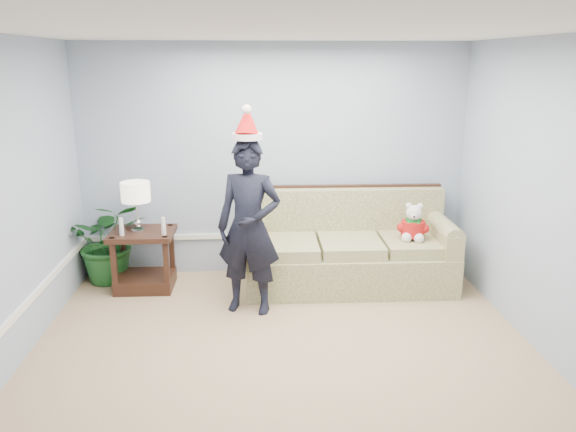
% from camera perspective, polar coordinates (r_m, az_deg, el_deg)
% --- Properties ---
extents(room_shell, '(4.54, 5.04, 2.74)m').
position_cam_1_polar(room_shell, '(4.15, -0.05, -0.42)').
color(room_shell, tan).
rests_on(room_shell, ground).
extents(wainscot_trim, '(4.49, 4.99, 0.06)m').
position_cam_1_polar(wainscot_trim, '(5.62, -12.96, -6.15)').
color(wainscot_trim, white).
rests_on(wainscot_trim, room_shell).
extents(sofa, '(2.31, 1.02, 1.08)m').
position_cam_1_polar(sofa, '(6.46, 6.11, -3.61)').
color(sofa, '#515A2B').
rests_on(sofa, room_shell).
extents(side_table, '(0.70, 0.59, 0.67)m').
position_cam_1_polar(side_table, '(6.53, -14.36, -4.95)').
color(side_table, '#381E14').
rests_on(side_table, room_shell).
extents(table_lamp, '(0.31, 0.31, 0.56)m').
position_cam_1_polar(table_lamp, '(6.28, -15.22, 2.17)').
color(table_lamp, silver).
rests_on(table_lamp, side_table).
extents(candle_pair, '(0.50, 0.05, 0.20)m').
position_cam_1_polar(candle_pair, '(6.23, -14.56, -1.10)').
color(candle_pair, silver).
rests_on(candle_pair, side_table).
extents(houseplant, '(0.96, 0.86, 0.97)m').
position_cam_1_polar(houseplant, '(6.78, -17.70, -2.44)').
color(houseplant, '#1A5320').
rests_on(houseplant, room_shell).
extents(man, '(0.74, 0.58, 1.77)m').
position_cam_1_polar(man, '(5.59, -3.98, -1.17)').
color(man, black).
rests_on(man, room_shell).
extents(santa_hat, '(0.33, 0.36, 0.34)m').
position_cam_1_polar(santa_hat, '(5.40, -4.18, 9.32)').
color(santa_hat, silver).
rests_on(santa_hat, man).
extents(teddy_bear, '(0.32, 0.33, 0.42)m').
position_cam_1_polar(teddy_bear, '(6.36, 12.62, -1.03)').
color(teddy_bear, silver).
rests_on(teddy_bear, sofa).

